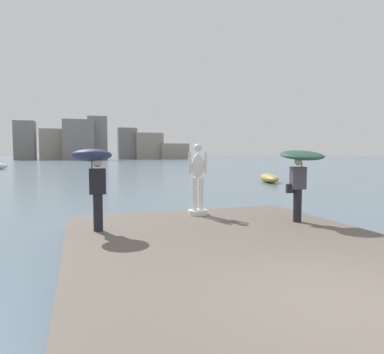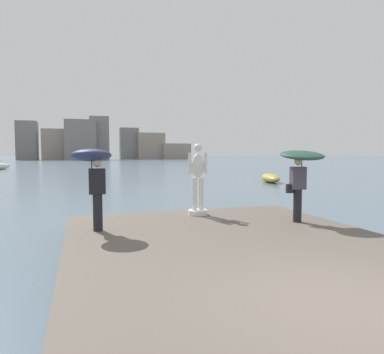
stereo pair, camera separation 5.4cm
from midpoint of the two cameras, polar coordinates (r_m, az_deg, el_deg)
ground_plane at (r=43.56m, az=-13.63°, el=0.90°), size 400.00×400.00×0.00m
pier at (r=6.68m, az=11.18°, el=-13.98°), size 6.89×10.33×0.40m
statue_white_figure at (r=10.39m, az=1.09°, el=-0.95°), size 0.58×0.58×2.12m
onlooker_left at (r=8.52m, az=-15.62°, el=1.65°), size 0.97×0.99×1.98m
onlooker_right at (r=9.76m, az=17.45°, el=1.95°), size 1.33×1.35×1.97m
boat_mid at (r=27.37m, az=12.71°, el=-0.16°), size 2.22×3.92×0.65m
distant_skyline at (r=118.16m, az=-16.87°, el=5.36°), size 66.27×13.38×13.82m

